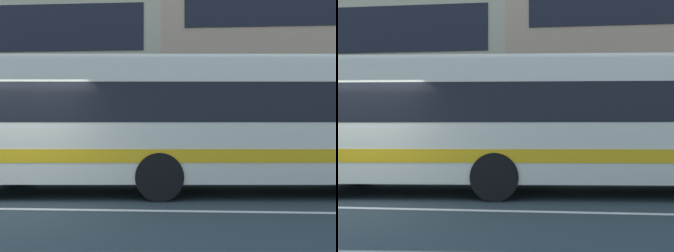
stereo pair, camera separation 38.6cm
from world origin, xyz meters
TOP-DOWN VIEW (x-y plane):
  - ground_plane at (0.00, 0.00)m, footprint 160.00×160.00m
  - lane_centre_line at (0.00, 0.00)m, footprint 60.00×0.16m
  - apartment_block_left at (-7.19, 13.73)m, footprint 18.40×8.22m
  - transit_bus at (3.29, 2.25)m, footprint 11.16×3.31m

SIDE VIEW (x-z plane):
  - ground_plane at x=0.00m, z-range 0.00..0.00m
  - lane_centre_line at x=0.00m, z-range 0.00..0.01m
  - transit_bus at x=3.29m, z-range 0.16..3.23m
  - apartment_block_left at x=-7.19m, z-range 0.00..10.33m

